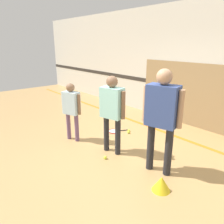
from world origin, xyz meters
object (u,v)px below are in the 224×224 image
object	(u,v)px
person_student_left	(71,106)
training_cone	(161,184)
tennis_ball_near_instructor	(105,157)
tennis_ball_by_spare_racket	(129,130)
racket_spare_on_floor	(115,131)
person_student_right	(162,111)
tennis_ball_stray_left	(129,132)
person_instructor	(112,107)

from	to	relation	value
person_student_left	training_cone	xyz separation A→B (m)	(2.48, 0.08, -0.70)
tennis_ball_near_instructor	training_cone	xyz separation A→B (m)	(1.30, 0.07, 0.09)
person_student_left	tennis_ball_near_instructor	bearing A→B (deg)	-18.48
tennis_ball_near_instructor	tennis_ball_by_spare_racket	distance (m)	1.48
racket_spare_on_floor	person_student_right	bearing A→B (deg)	-80.83
tennis_ball_stray_left	tennis_ball_by_spare_racket	bearing A→B (deg)	134.29
person_student_left	person_student_right	bearing A→B (deg)	-6.76
person_student_right	racket_spare_on_floor	world-z (taller)	person_student_right
person_instructor	tennis_ball_near_instructor	xyz separation A→B (m)	(0.14, -0.29, -0.95)
tennis_ball_by_spare_racket	tennis_ball_stray_left	size ratio (longest dim) A/B	1.00
person_student_left	training_cone	world-z (taller)	person_student_left
person_student_left	tennis_ball_stray_left	xyz separation A→B (m)	(0.58, 1.25, -0.79)
tennis_ball_near_instructor	tennis_ball_by_spare_racket	xyz separation A→B (m)	(-0.69, 1.31, 0.00)
person_instructor	person_student_right	size ratio (longest dim) A/B	0.88
person_instructor	training_cone	bearing A→B (deg)	-22.48
person_student_right	training_cone	size ratio (longest dim) A/B	6.31
person_student_left	racket_spare_on_floor	size ratio (longest dim) A/B	2.36
person_instructor	person_student_left	world-z (taller)	person_instructor
person_instructor	training_cone	size ratio (longest dim) A/B	5.56
person_student_right	tennis_ball_near_instructor	size ratio (longest dim) A/B	27.23
person_student_left	person_student_right	distance (m)	2.18
person_student_right	tennis_ball_by_spare_racket	xyz separation A→B (m)	(-1.61, 0.86, -1.08)
racket_spare_on_floor	training_cone	distance (m)	2.43
person_instructor	training_cone	xyz separation A→B (m)	(1.44, -0.23, -0.86)
tennis_ball_near_instructor	person_instructor	bearing A→B (deg)	116.07
tennis_ball_near_instructor	training_cone	bearing A→B (deg)	2.98
person_student_left	tennis_ball_by_spare_racket	size ratio (longest dim) A/B	20.18
person_student_left	racket_spare_on_floor	distance (m)	1.37
person_student_right	tennis_ball_by_spare_racket	size ratio (longest dim) A/B	27.23
person_student_right	tennis_ball_near_instructor	xyz separation A→B (m)	(-0.93, -0.45, -1.08)
person_instructor	tennis_ball_near_instructor	world-z (taller)	person_instructor
tennis_ball_stray_left	training_cone	bearing A→B (deg)	-31.40
person_instructor	racket_spare_on_floor	bearing A→B (deg)	122.43
racket_spare_on_floor	tennis_ball_near_instructor	world-z (taller)	tennis_ball_near_instructor
training_cone	tennis_ball_near_instructor	bearing A→B (deg)	-177.02
person_instructor	tennis_ball_stray_left	size ratio (longest dim) A/B	23.99
person_student_left	tennis_ball_by_spare_racket	world-z (taller)	person_student_left
tennis_ball_near_instructor	tennis_ball_stray_left	world-z (taller)	same
racket_spare_on_floor	tennis_ball_stray_left	size ratio (longest dim) A/B	8.56
person_instructor	tennis_ball_stray_left	xyz separation A→B (m)	(-0.47, 0.94, -0.95)
person_instructor	tennis_ball_by_spare_racket	distance (m)	1.49
tennis_ball_by_spare_racket	training_cone	distance (m)	2.34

